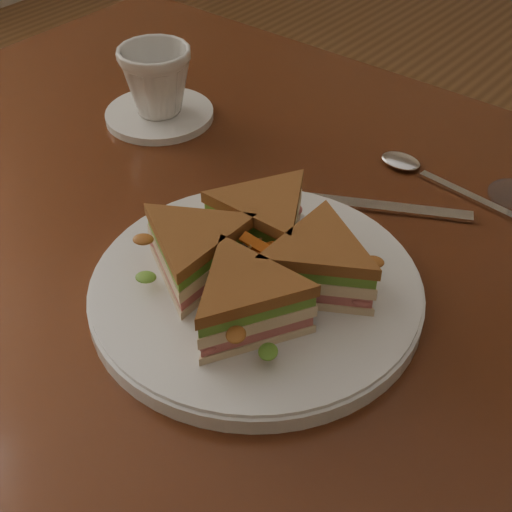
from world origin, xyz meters
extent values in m
cube|color=#38180C|center=(0.00, 0.00, 0.73)|extent=(1.20, 0.80, 0.04)
cylinder|color=#33190F|center=(-0.54, 0.34, 0.35)|extent=(0.06, 0.06, 0.71)
cylinder|color=white|center=(0.04, -0.08, 0.76)|extent=(0.31, 0.31, 0.02)
cube|color=silver|center=(0.13, 0.19, 0.75)|extent=(0.13, 0.02, 0.00)
ellipsoid|color=silver|center=(0.03, 0.20, 0.76)|extent=(0.05, 0.03, 0.01)
cube|color=silver|center=(0.06, 0.11, 0.75)|extent=(0.18, 0.11, 0.00)
cube|color=silver|center=(-0.02, 0.06, 0.75)|extent=(0.05, 0.03, 0.00)
cylinder|color=white|center=(-0.26, 0.10, 0.76)|extent=(0.14, 0.14, 0.01)
imported|color=white|center=(-0.26, 0.10, 0.80)|extent=(0.11, 0.11, 0.08)
camera|label=1|loc=(0.34, -0.46, 1.21)|focal=50.00mm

